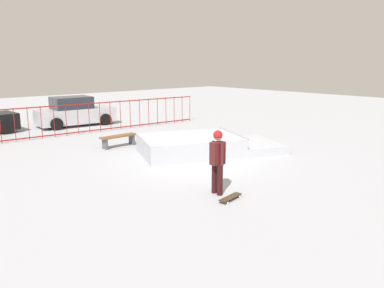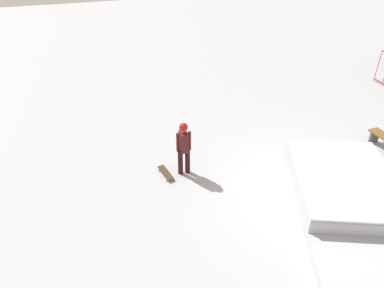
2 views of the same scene
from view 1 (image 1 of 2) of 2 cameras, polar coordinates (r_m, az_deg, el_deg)
The scene contains 7 objects.
ground_plane at distance 13.57m, azimuth 0.41°, elevation -2.49°, with size 60.00×60.00×0.00m, color #A8AAB2.
skate_ramp at distance 14.58m, azimuth 1.43°, elevation -0.18°, with size 5.99×4.49×0.74m.
skater at distance 9.94m, azimuth 3.85°, elevation -2.01°, with size 0.39×0.44×1.73m.
skateboard at distance 9.80m, azimuth 5.80°, elevation -7.97°, with size 0.82×0.36×0.09m.
perimeter_fence at distance 19.52m, azimuth -14.45°, elevation 3.96°, with size 12.06×0.74×1.50m.
park_bench at distance 15.96m, azimuth -10.98°, elevation 0.84°, with size 1.61×0.46×0.48m.
parked_car_silver at distance 21.89m, azimuth -17.21°, elevation 4.54°, with size 4.22×2.17×1.60m.
Camera 1 is at (-8.77, -9.76, 3.45)m, focal length 35.48 mm.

